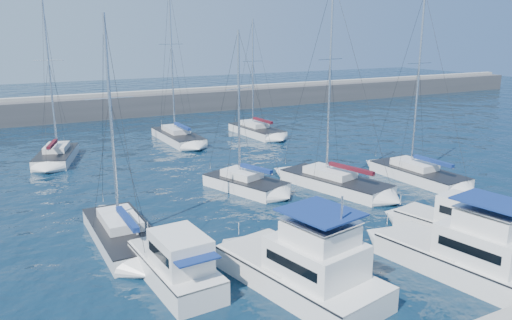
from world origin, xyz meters
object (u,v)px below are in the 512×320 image
motor_yacht_port_outer (177,266)px  motor_yacht_port_inner (305,269)px  sailboat_back_c (256,131)px  sailboat_mid_a (123,234)px  motor_yacht_stbd_outer (457,226)px  sailboat_back_a (56,156)px  sailboat_mid_e (418,174)px  sailboat_mid_d (335,182)px  motor_yacht_stbd_inner (469,256)px  sailboat_mid_c (245,184)px  sailboat_back_b (178,136)px

motor_yacht_port_outer → motor_yacht_port_inner: size_ratio=0.74×
motor_yacht_port_inner → sailboat_back_c: bearing=54.3°
sailboat_mid_a → motor_yacht_stbd_outer: bearing=-28.0°
sailboat_mid_a → sailboat_back_a: (-1.07, 21.99, 0.03)m
sailboat_mid_e → sailboat_back_a: bearing=138.6°
sailboat_mid_d → motor_yacht_stbd_outer: bearing=-103.8°
motor_yacht_port_inner → sailboat_mid_e: 21.51m
motor_yacht_stbd_inner → sailboat_back_c: size_ratio=0.65×
sailboat_back_c → motor_yacht_stbd_outer: bearing=-101.3°
motor_yacht_stbd_inner → sailboat_mid_c: 18.34m
motor_yacht_stbd_outer → sailboat_mid_a: (-17.51, 9.09, -0.44)m
sailboat_mid_d → sailboat_mid_e: sailboat_mid_d is taller
sailboat_mid_a → motor_yacht_port_outer: bearing=-80.2°
sailboat_mid_d → sailboat_back_b: size_ratio=0.93×
motor_yacht_port_outer → sailboat_mid_e: bearing=13.7°
sailboat_back_c → sailboat_mid_e: bearing=-86.4°
sailboat_mid_c → sailboat_mid_d: bearing=-44.9°
motor_yacht_stbd_inner → sailboat_back_b: (-2.19, 37.66, -0.60)m
sailboat_mid_a → sailboat_mid_e: bearing=2.2°
motor_yacht_port_inner → sailboat_mid_a: (-6.33, 9.81, -0.63)m
sailboat_mid_d → sailboat_back_a: 26.71m
motor_yacht_stbd_inner → motor_yacht_port_outer: bearing=145.5°
sailboat_mid_a → sailboat_back_b: size_ratio=0.78×
motor_yacht_stbd_outer → sailboat_back_b: (-5.30, 34.30, -0.41)m
sailboat_mid_c → sailboat_back_c: sailboat_back_c is taller
motor_yacht_stbd_inner → sailboat_mid_e: bearing=43.0°
motor_yacht_port_outer → motor_yacht_stbd_outer: bearing=-13.5°
motor_yacht_stbd_outer → sailboat_back_c: sailboat_back_c is taller
motor_yacht_stbd_inner → sailboat_back_b: size_ratio=0.52×
sailboat_mid_c → sailboat_mid_e: bearing=-37.3°
motor_yacht_stbd_outer → sailboat_back_b: size_ratio=0.41×
sailboat_mid_a → sailboat_back_a: size_ratio=0.88×
motor_yacht_stbd_inner → sailboat_back_a: (-15.46, 34.44, -0.60)m
sailboat_mid_e → sailboat_back_b: (-12.61, 24.03, 0.01)m
motor_yacht_stbd_outer → sailboat_mid_d: size_ratio=0.44×
sailboat_back_b → sailboat_back_c: bearing=-7.3°
motor_yacht_stbd_inner → sailboat_back_c: (7.34, 36.61, -0.62)m
sailboat_mid_c → sailboat_mid_e: sailboat_mid_e is taller
motor_yacht_port_outer → motor_yacht_port_inner: (5.18, -3.50, 0.19)m
sailboat_mid_c → sailboat_mid_d: 7.04m
sailboat_mid_d → sailboat_back_b: bearing=87.6°
motor_yacht_stbd_inner → sailboat_mid_d: bearing=69.5°
sailboat_back_a → sailboat_back_b: size_ratio=0.88×
motor_yacht_stbd_inner → sailboat_back_b: sailboat_back_b is taller
sailboat_mid_c → sailboat_mid_e: (13.94, -4.36, 0.01)m
motor_yacht_stbd_inner → sailboat_mid_e: sailboat_mid_e is taller
sailboat_mid_a → sailboat_back_c: 32.49m
motor_yacht_stbd_inner → sailboat_back_b: 37.73m
sailboat_mid_a → sailboat_mid_d: sailboat_mid_d is taller
motor_yacht_port_outer → sailboat_back_b: size_ratio=0.40×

